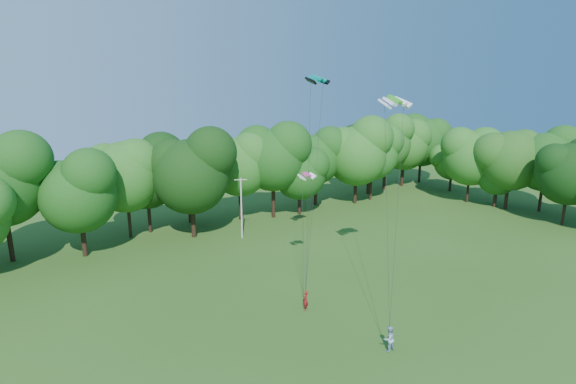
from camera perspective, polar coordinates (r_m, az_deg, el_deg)
utility_pole at (r=52.20m, az=-5.94°, el=-1.94°), size 1.34×0.66×7.17m
kite_flyer_left at (r=37.02m, az=2.24°, el=-13.59°), size 0.71×0.68×1.63m
kite_flyer_right at (r=32.76m, az=12.70°, el=-17.72°), size 0.94×0.76×1.81m
kite_teal at (r=39.28m, az=3.73°, el=14.33°), size 2.63×1.79×0.52m
kite_green at (r=36.21m, az=13.41°, el=11.38°), size 2.78×1.30×0.65m
kite_pink at (r=38.72m, az=2.39°, el=2.24°), size 1.59×0.79×0.34m
tree_back_center at (r=52.31m, az=-12.30°, el=3.38°), size 9.51×9.51×13.83m
tree_back_east at (r=69.41m, az=10.65°, el=5.30°), size 8.60×8.60×12.51m
tree_flank_east at (r=70.42m, az=26.56°, el=4.70°), size 9.28×9.28×13.49m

